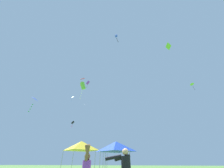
# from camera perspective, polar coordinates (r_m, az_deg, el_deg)

# --- Properties ---
(canopy_tent_teal) EXTENTS (3.30, 3.30, 3.54)m
(canopy_tent_teal) POSITION_cam_1_polar(r_m,az_deg,el_deg) (19.95, 1.81, -26.15)
(canopy_tent_teal) COLOR #9E9EA3
(canopy_tent_teal) RESTS_ON ground
(canopy_tent_blue) EXTENTS (2.91, 2.91, 3.12)m
(canopy_tent_blue) POSITION_cam_1_polar(r_m,az_deg,el_deg) (14.46, 1.79, -25.72)
(canopy_tent_blue) COLOR #9E9EA3
(canopy_tent_blue) RESTS_ON ground
(canopy_tent_yellow) EXTENTS (3.37, 3.37, 3.60)m
(canopy_tent_yellow) POSITION_cam_1_polar(r_m,az_deg,el_deg) (18.56, -13.41, -24.89)
(canopy_tent_yellow) COLOR #9E9EA3
(canopy_tent_yellow) RESTS_ON ground
(kite_blue_diamond) EXTENTS (0.92, 0.72, 2.01)m
(kite_blue_diamond) POSITION_cam_1_polar(r_m,az_deg,el_deg) (17.94, -30.78, -5.90)
(kite_blue_diamond) COLOR blue
(kite_white_diamond) EXTENTS (0.64, 0.64, 1.61)m
(kite_white_diamond) POSITION_cam_1_polar(r_m,az_deg,el_deg) (35.27, -17.08, -5.60)
(kite_white_diamond) COLOR white
(kite_red_diamond) EXTENTS (1.61, 1.72, 3.05)m
(kite_red_diamond) POSITION_cam_1_polar(r_m,az_deg,el_deg) (42.24, -12.97, 2.10)
(kite_red_diamond) COLOR red
(kite_lime_delta) EXTENTS (1.23, 1.23, 1.72)m
(kite_lime_delta) POSITION_cam_1_polar(r_m,az_deg,el_deg) (37.31, 31.70, -0.11)
(kite_lime_delta) COLOR #75D138
(kite_purple_box) EXTENTS (1.00, 0.76, 2.08)m
(kite_purple_box) POSITION_cam_1_polar(r_m,az_deg,el_deg) (32.19, -10.55, 0.51)
(kite_purple_box) COLOR purple
(kite_lime_diamond) EXTENTS (1.22, 1.35, 0.94)m
(kite_lime_diamond) POSITION_cam_1_polar(r_m,az_deg,el_deg) (34.49, 23.51, 14.91)
(kite_lime_diamond) COLOR #75D138
(kite_blue_box) EXTENTS (0.69, 0.99, 2.64)m
(kite_blue_box) POSITION_cam_1_polar(r_m,az_deg,el_deg) (31.94, 1.90, 20.25)
(kite_blue_box) COLOR blue
(kite_lime_box) EXTENTS (0.99, 1.02, 2.91)m
(kite_lime_box) POSITION_cam_1_polar(r_m,az_deg,el_deg) (22.24, -12.71, -0.93)
(kite_lime_box) COLOR #75D138
(kite_white_delta) EXTENTS (0.67, 0.77, 0.52)m
(kite_white_delta) POSITION_cam_1_polar(r_m,az_deg,el_deg) (31.39, -11.85, -8.83)
(kite_white_delta) COLOR white
(kite_black_box) EXTENTS (0.93, 0.63, 1.88)m
(kite_black_box) POSITION_cam_1_polar(r_m,az_deg,el_deg) (38.92, -16.85, -15.97)
(kite_black_box) COLOR black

